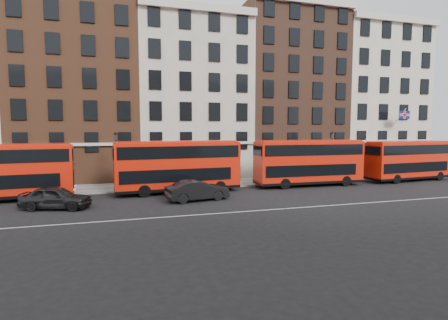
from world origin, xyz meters
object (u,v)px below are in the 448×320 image
object	(u,v)px
bus_d	(409,160)
car_rear	(56,198)
car_front	(198,190)
bus_c	(308,161)
bus_b	(178,165)
traffic_light	(418,157)

from	to	relation	value
bus_d	car_rear	world-z (taller)	bus_d
car_front	car_rear	bearing A→B (deg)	80.41
bus_c	car_rear	bearing A→B (deg)	-169.16
bus_b	car_front	distance (m)	4.37
bus_b	car_rear	world-z (taller)	bus_b
bus_d	traffic_light	world-z (taller)	bus_d
traffic_light	car_front	bearing A→B (deg)	-168.02
bus_c	bus_d	distance (m)	12.50
bus_c	car_rear	size ratio (longest dim) A/B	2.29
traffic_light	bus_b	bearing A→B (deg)	-175.97
bus_c	bus_d	xyz separation A→B (m)	(12.50, -0.00, -0.12)
bus_b	car_rear	xyz separation A→B (m)	(-9.42, -3.97, -1.68)
car_rear	traffic_light	distance (m)	38.99
car_front	traffic_light	bearing A→B (deg)	-87.92
bus_b	traffic_light	world-z (taller)	bus_b
car_rear	bus_b	bearing A→B (deg)	-50.58
bus_c	bus_d	size ratio (longest dim) A/B	1.04
car_rear	traffic_light	bearing A→B (deg)	-64.55
bus_b	bus_d	size ratio (longest dim) A/B	1.05
bus_c	bus_d	bearing A→B (deg)	0.87
car_front	traffic_light	world-z (taller)	traffic_light
car_front	traffic_light	xyz separation A→B (m)	(28.09, 5.96, 1.61)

